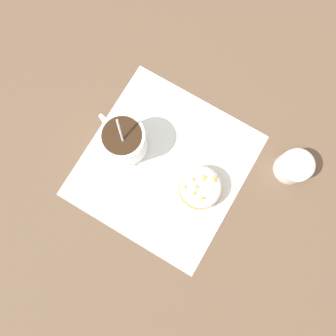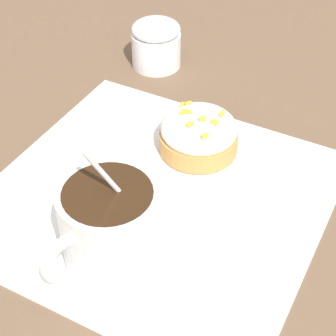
{
  "view_description": "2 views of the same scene",
  "coord_description": "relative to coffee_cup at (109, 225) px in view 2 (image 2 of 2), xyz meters",
  "views": [
    {
      "loc": [
        0.07,
        -0.09,
        0.62
      ],
      "look_at": [
        0.01,
        -0.01,
        0.04
      ],
      "focal_mm": 35.0,
      "sensor_mm": 36.0,
      "label": 1
    },
    {
      "loc": [
        -0.32,
        -0.21,
        0.37
      ],
      "look_at": [
        0.0,
        -0.01,
        0.04
      ],
      "focal_mm": 60.0,
      "sensor_mm": 36.0,
      "label": 2
    }
  ],
  "objects": [
    {
      "name": "coffee_cup",
      "position": [
        0.0,
        0.0,
        0.0
      ],
      "size": [
        0.11,
        0.08,
        0.12
      ],
      "color": "white",
      "rests_on": "paper_napkin"
    },
    {
      "name": "sugar_bowl",
      "position": [
        0.28,
        0.14,
        -0.01
      ],
      "size": [
        0.06,
        0.06,
        0.06
      ],
      "color": "white",
      "rests_on": "ground_plane"
    },
    {
      "name": "paper_napkin",
      "position": [
        0.08,
        0.01,
        -0.04
      ],
      "size": [
        0.31,
        0.32,
        0.0
      ],
      "color": "white",
      "rests_on": "ground_plane"
    },
    {
      "name": "frosted_pastry",
      "position": [
        0.16,
        0.0,
        -0.02
      ],
      "size": [
        0.08,
        0.08,
        0.05
      ],
      "color": "#C18442",
      "rests_on": "paper_napkin"
    },
    {
      "name": "ground_plane",
      "position": [
        0.08,
        0.01,
        -0.04
      ],
      "size": [
        3.0,
        3.0,
        0.0
      ],
      "primitive_type": "plane",
      "color": "brown"
    }
  ]
}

